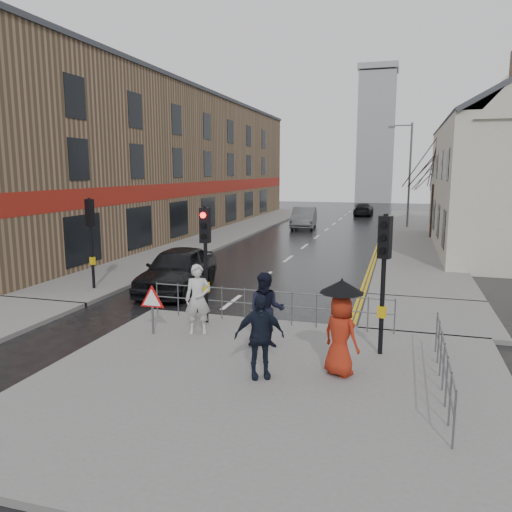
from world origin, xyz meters
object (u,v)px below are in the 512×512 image
Objects in this scene: pedestrian_b at (266,310)px; pedestrian_with_umbrella at (341,324)px; pedestrian_d at (259,336)px; car_mid at (304,218)px; car_parked at (177,269)px; pedestrian_a at (198,299)px.

pedestrian_with_umbrella is (1.99, -1.23, 0.18)m from pedestrian_b.
car_mid is (-4.68, 29.34, -0.23)m from pedestrian_d.
pedestrian_with_umbrella reaches higher than pedestrian_d.
car_mid is at bearing 73.50° from pedestrian_d.
pedestrian_d is (-1.64, -0.62, -0.22)m from pedestrian_with_umbrella.
pedestrian_b is 27.83m from car_mid.
pedestrian_d is at bearing -57.51° from car_parked.
car_mid is (-2.28, 26.98, -0.27)m from pedestrian_a.
pedestrian_b is at bearing -32.23° from pedestrian_a.
pedestrian_with_umbrella is 0.42× the size of car_mid.
pedestrian_b is 7.24m from car_parked.
pedestrian_b is 0.90× the size of pedestrian_with_umbrella.
pedestrian_d is at bearing -159.39° from pedestrian_with_umbrella.
car_parked is at bearing 102.61° from pedestrian_a.
car_parked is at bearing -97.13° from car_mid.
car_mid is at bearing 87.19° from pedestrian_b.
pedestrian_d reaches higher than car_parked.
pedestrian_a is 4.41m from pedestrian_with_umbrella.
car_parked is at bearing 136.61° from pedestrian_with_umbrella.
pedestrian_with_umbrella is 1.15× the size of pedestrian_d.
pedestrian_a is 0.39× the size of car_parked.
pedestrian_a is at bearing 156.68° from pedestrian_with_umbrella.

